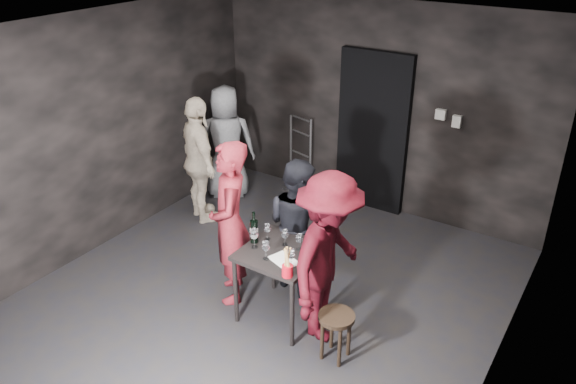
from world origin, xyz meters
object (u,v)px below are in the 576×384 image
Objects in this scene: woman_black at (297,227)px; breadstick_cup at (287,263)px; server_red at (230,213)px; tasting_table at (282,260)px; wine_bottle at (254,231)px; stool at (336,324)px; hand_truck at (299,176)px; man_maroon at (329,250)px; bystander_cream at (199,155)px; bystander_grey at (226,140)px.

breadstick_cup is (0.42, -0.84, 0.19)m from woman_black.
server_red is 0.74m from woman_black.
tasting_table is 0.38m from wine_bottle.
tasting_table is 0.55m from woman_black.
woman_black reaches higher than tasting_table.
stool is 0.70m from breadstick_cup.
woman_black is at bearing 106.60° from tasting_table.
hand_truck is 0.59× the size of man_maroon.
tasting_table is 2.23m from bystander_cream.
breadstick_cup is (1.61, -2.80, 0.68)m from hand_truck.
server_red reaches higher than hand_truck.
hand_truck is 1.19m from bystander_grey.
bystander_cream reaches higher than tasting_table.
stool is at bearing 108.15° from bystander_grey.
wine_bottle reaches higher than stool.
bystander_cream is 1.96m from wine_bottle.
tasting_table reaches higher than stool.
bystander_cream reaches higher than bystander_grey.
breadstick_cup is at bearing 178.55° from bystander_cream.
hand_truck reaches higher than wine_bottle.
bystander_grey is 5.08× the size of wine_bottle.
woman_black is 0.96m from breadstick_cup.
bystander_grey is at bearing -47.76° from bystander_cream.
woman_black is (-0.16, 0.53, 0.05)m from tasting_table.
bystander_grey is 3.16m from breadstick_cup.
server_red reaches higher than bystander_grey.
bystander_grey reaches higher than woman_black.
breadstick_cup is at bearing 133.11° from woman_black.
bystander_cream is 2.60m from breadstick_cup.
server_red is 6.35× the size of breadstick_cup.
tasting_table is 0.47m from breadstick_cup.
hand_truck is 0.61× the size of bystander_cream.
server_red reaches higher than breadstick_cup.
server_red is 1.39× the size of woman_black.
wine_bottle is (-0.80, -0.03, -0.04)m from man_maroon.
bystander_cream is at bearing 147.87° from breadstick_cup.
bystander_grey reaches higher than wine_bottle.
woman_black is (-0.88, 0.76, 0.33)m from stool.
bystander_cream reaches higher than hand_truck.
tasting_table is 0.45× the size of bystander_grey.
stool is 0.26× the size of bystander_cream.
breadstick_cup is at bearing 102.13° from bystander_grey.
man_maroon reaches higher than stool.
bystander_grey is at bearing 144.22° from stool.
woman_black is 4.32× the size of wine_bottle.
stool is 3.02m from bystander_cream.
woman_black is at bearing 116.74° from breadstick_cup.
tasting_table is at bearing 51.79° from server_red.
bystander_cream is at bearing 62.55° from man_maroon.
man_maroon is 5.64× the size of wine_bottle.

